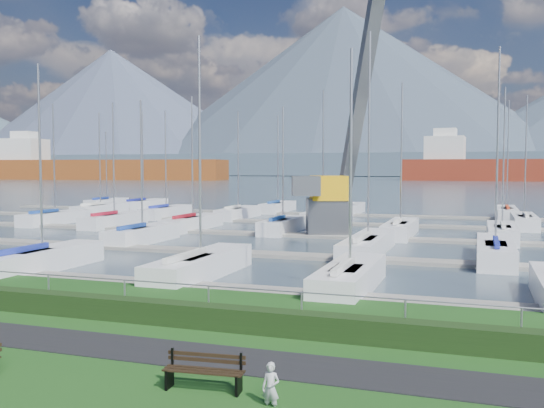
% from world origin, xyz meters
% --- Properties ---
extents(path, '(160.00, 2.00, 0.04)m').
position_xyz_m(path, '(0.00, -3.00, 0.01)').
color(path, black).
rests_on(path, grass).
extents(water, '(800.00, 540.00, 0.20)m').
position_xyz_m(water, '(0.00, 260.00, -0.40)').
color(water, '#3B4A56').
extents(hedge, '(80.00, 0.70, 0.70)m').
position_xyz_m(hedge, '(0.00, -0.40, 0.35)').
color(hedge, black).
rests_on(hedge, grass).
extents(fence, '(80.00, 0.04, 0.04)m').
position_xyz_m(fence, '(0.00, 0.00, 1.20)').
color(fence, '#999CA2').
rests_on(fence, grass).
extents(foothill, '(900.00, 80.00, 12.00)m').
position_xyz_m(foothill, '(0.00, 330.00, 6.00)').
color(foothill, '#4A5B6C').
rests_on(foothill, water).
extents(mountains, '(1190.00, 360.00, 115.00)m').
position_xyz_m(mountains, '(7.35, 404.62, 46.68)').
color(mountains, '#455664').
rests_on(mountains, water).
extents(docks, '(90.00, 41.60, 0.25)m').
position_xyz_m(docks, '(0.00, 26.00, -0.22)').
color(docks, slate).
rests_on(docks, water).
extents(bench_right, '(1.83, 0.59, 0.85)m').
position_xyz_m(bench_right, '(4.26, -5.12, 0.42)').
color(bench_right, black).
rests_on(bench_right, grass).
extents(person, '(0.41, 0.30, 1.06)m').
position_xyz_m(person, '(5.92, -5.49, 0.53)').
color(person, '#AFAFB6').
rests_on(person, grass).
extents(crane, '(7.47, 13.01, 22.35)m').
position_xyz_m(crane, '(-0.30, 28.62, 5.33)').
color(crane, '#57595E').
rests_on(crane, water).
extents(cargo_ship_west, '(98.92, 31.15, 21.50)m').
position_xyz_m(cargo_ship_west, '(-134.56, 187.58, 3.56)').
color(cargo_ship_west, brown).
rests_on(cargo_ship_west, water).
extents(cargo_ship_mid, '(100.01, 21.36, 21.50)m').
position_xyz_m(cargo_ship_mid, '(28.47, 216.91, 3.54)').
color(cargo_ship_mid, maroon).
rests_on(cargo_ship_mid, water).
extents(sailboat_fleet, '(75.61, 49.29, 13.27)m').
position_xyz_m(sailboat_fleet, '(0.16, 27.67, 5.31)').
color(sailboat_fleet, '#1B4697').
rests_on(sailboat_fleet, water).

